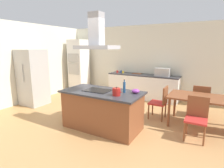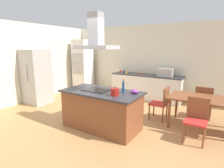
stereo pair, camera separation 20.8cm
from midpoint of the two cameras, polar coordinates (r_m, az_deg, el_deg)
ground at (r=5.63m, az=6.83°, el=-8.03°), size 16.00×16.00×0.00m
wall_back at (r=6.94m, az=13.41°, el=6.93°), size 7.20×0.10×2.70m
wall_left at (r=7.16m, az=-20.75°, el=6.63°), size 0.10×8.80×2.70m
kitchen_island at (r=4.25m, az=-1.90°, el=-8.13°), size 1.86×0.95×0.90m
cooktop at (r=4.19m, az=-3.41°, el=-1.97°), size 0.60×0.44×0.01m
tea_kettle at (r=3.72m, az=2.53°, el=-2.54°), size 0.22×0.17×0.19m
olive_oil_bottle at (r=3.96m, az=5.14°, el=-1.02°), size 0.06×0.06×0.30m
mixing_bowl at (r=3.94m, az=8.74°, el=-2.33°), size 0.17×0.17×0.10m
back_counter at (r=6.75m, az=11.60°, el=-0.86°), size 2.61×0.62×0.90m
countertop_microwave at (r=6.44m, az=17.73°, el=3.55°), size 0.50×0.38×0.28m
coffee_mug_red at (r=7.05m, az=3.61°, el=3.97°), size 0.08×0.08×0.09m
coffee_mug_blue at (r=7.06m, az=4.85°, el=3.97°), size 0.08×0.08×0.09m
coffee_mug_yellow at (r=6.91m, az=5.40°, el=3.80°), size 0.08×0.08×0.09m
cutting_board at (r=6.81m, az=9.86°, el=3.24°), size 0.34×0.24×0.02m
wall_oven_stack at (r=7.91m, az=-8.59°, el=5.85°), size 0.70×0.66×2.20m
refrigerator at (r=6.48m, az=-22.13°, el=2.13°), size 0.80×0.73×1.82m
dining_table at (r=4.69m, az=27.79°, el=-4.86°), size 1.40×0.90×0.75m
chair_facing_island at (r=4.10m, az=26.75°, el=-9.36°), size 0.42×0.42×0.89m
chair_at_left_end at (r=4.87m, az=16.83°, el=-5.33°), size 0.42×0.42×0.89m
chair_facing_back_wall at (r=5.37m, az=28.25°, el=-4.67°), size 0.42×0.42×0.89m
range_hood at (r=4.07m, az=-3.63°, el=14.61°), size 0.90×0.55×0.78m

